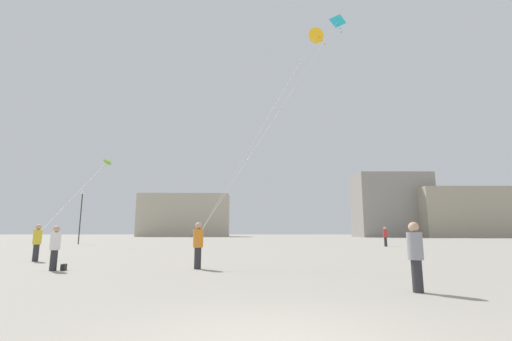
{
  "coord_description": "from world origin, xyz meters",
  "views": [
    {
      "loc": [
        -0.26,
        -4.79,
        1.47
      ],
      "look_at": [
        0.0,
        20.58,
        5.88
      ],
      "focal_mm": 24.49,
      "sensor_mm": 36.0,
      "label": 1
    }
  ],
  "objects_px": {
    "person_in_yellow": "(37,241)",
    "lamppost_east": "(81,209)",
    "person_in_red": "(385,236)",
    "person_in_orange": "(198,243)",
    "kite_cyan_delta": "(333,28)",
    "building_left_hall": "(185,215)",
    "building_right_hall": "(473,213)",
    "kite_lime_diamond": "(107,162)",
    "handbag_beside_flyer": "(64,267)",
    "person_in_grey": "(415,253)",
    "building_centre_hall": "(391,205)",
    "kite_amber_diamond": "(315,38)",
    "person_in_white": "(55,246)"
  },
  "relations": [
    {
      "from": "person_in_yellow",
      "to": "lamppost_east",
      "type": "relative_size",
      "value": 0.3
    },
    {
      "from": "person_in_red",
      "to": "person_in_orange",
      "type": "bearing_deg",
      "value": 20.0
    },
    {
      "from": "kite_cyan_delta",
      "to": "building_left_hall",
      "type": "distance_m",
      "value": 80.06
    },
    {
      "from": "building_right_hall",
      "to": "kite_lime_diamond",
      "type": "bearing_deg",
      "value": -143.0
    },
    {
      "from": "handbag_beside_flyer",
      "to": "kite_lime_diamond",
      "type": "bearing_deg",
      "value": 109.66
    },
    {
      "from": "person_in_red",
      "to": "building_left_hall",
      "type": "height_order",
      "value": "building_left_hall"
    },
    {
      "from": "kite_lime_diamond",
      "to": "handbag_beside_flyer",
      "type": "bearing_deg",
      "value": -70.34
    },
    {
      "from": "handbag_beside_flyer",
      "to": "person_in_grey",
      "type": "bearing_deg",
      "value": -23.79
    },
    {
      "from": "building_centre_hall",
      "to": "handbag_beside_flyer",
      "type": "bearing_deg",
      "value": -119.64
    },
    {
      "from": "lamppost_east",
      "to": "kite_lime_diamond",
      "type": "bearing_deg",
      "value": -52.38
    },
    {
      "from": "building_right_hall",
      "to": "handbag_beside_flyer",
      "type": "xyz_separation_m",
      "value": [
        -60.41,
        -70.39,
        -5.71
      ]
    },
    {
      "from": "person_in_orange",
      "to": "building_left_hall",
      "type": "xyz_separation_m",
      "value": [
        -16.58,
        83.15,
        4.76
      ]
    },
    {
      "from": "kite_lime_diamond",
      "to": "lamppost_east",
      "type": "relative_size",
      "value": 2.72
    },
    {
      "from": "person_in_red",
      "to": "kite_lime_diamond",
      "type": "height_order",
      "value": "kite_lime_diamond"
    },
    {
      "from": "person_in_grey",
      "to": "person_in_red",
      "type": "relative_size",
      "value": 0.91
    },
    {
      "from": "person_in_orange",
      "to": "building_left_hall",
      "type": "height_order",
      "value": "building_left_hall"
    },
    {
      "from": "person_in_yellow",
      "to": "kite_amber_diamond",
      "type": "height_order",
      "value": "kite_amber_diamond"
    },
    {
      "from": "kite_amber_diamond",
      "to": "building_left_hall",
      "type": "relative_size",
      "value": 0.45
    },
    {
      "from": "person_in_grey",
      "to": "building_centre_hall",
      "type": "distance_m",
      "value": 85.65
    },
    {
      "from": "building_left_hall",
      "to": "building_centre_hall",
      "type": "distance_m",
      "value": 54.8
    },
    {
      "from": "person_in_orange",
      "to": "person_in_white",
      "type": "bearing_deg",
      "value": 60.65
    },
    {
      "from": "person_in_white",
      "to": "person_in_orange",
      "type": "distance_m",
      "value": 5.37
    },
    {
      "from": "handbag_beside_flyer",
      "to": "kite_amber_diamond",
      "type": "bearing_deg",
      "value": 18.96
    },
    {
      "from": "building_right_hall",
      "to": "building_centre_hall",
      "type": "bearing_deg",
      "value": 167.06
    },
    {
      "from": "person_in_red",
      "to": "kite_amber_diamond",
      "type": "distance_m",
      "value": 22.18
    },
    {
      "from": "kite_lime_diamond",
      "to": "person_in_orange",
      "type": "bearing_deg",
      "value": -57.94
    },
    {
      "from": "person_in_yellow",
      "to": "lamppost_east",
      "type": "bearing_deg",
      "value": 11.73
    },
    {
      "from": "person_in_orange",
      "to": "lamppost_east",
      "type": "relative_size",
      "value": 0.3
    },
    {
      "from": "person_in_white",
      "to": "kite_amber_diamond",
      "type": "distance_m",
      "value": 15.8
    },
    {
      "from": "kite_amber_diamond",
      "to": "building_left_hall",
      "type": "bearing_deg",
      "value": 105.45
    },
    {
      "from": "kite_cyan_delta",
      "to": "handbag_beside_flyer",
      "type": "xyz_separation_m",
      "value": [
        -12.62,
        -7.85,
        -14.9
      ]
    },
    {
      "from": "person_in_white",
      "to": "person_in_grey",
      "type": "relative_size",
      "value": 0.99
    },
    {
      "from": "person_in_white",
      "to": "kite_cyan_delta",
      "type": "relative_size",
      "value": 0.11
    },
    {
      "from": "kite_amber_diamond",
      "to": "kite_lime_diamond",
      "type": "bearing_deg",
      "value": 137.62
    },
    {
      "from": "person_in_orange",
      "to": "person_in_yellow",
      "type": "relative_size",
      "value": 1.01
    },
    {
      "from": "person_in_yellow",
      "to": "building_right_hall",
      "type": "relative_size",
      "value": 0.07
    },
    {
      "from": "kite_amber_diamond",
      "to": "handbag_beside_flyer",
      "type": "xyz_separation_m",
      "value": [
        -10.51,
        -3.61,
        -11.64
      ]
    },
    {
      "from": "person_in_orange",
      "to": "lamppost_east",
      "type": "distance_m",
      "value": 31.91
    },
    {
      "from": "building_centre_hall",
      "to": "building_left_hall",
      "type": "bearing_deg",
      "value": 170.47
    },
    {
      "from": "building_left_hall",
      "to": "handbag_beside_flyer",
      "type": "xyz_separation_m",
      "value": [
        11.59,
        -83.59,
        -5.64
      ]
    },
    {
      "from": "person_in_red",
      "to": "lamppost_east",
      "type": "relative_size",
      "value": 0.31
    },
    {
      "from": "person_in_white",
      "to": "kite_lime_diamond",
      "type": "distance_m",
      "value": 21.97
    },
    {
      "from": "kite_cyan_delta",
      "to": "kite_amber_diamond",
      "type": "distance_m",
      "value": 5.75
    },
    {
      "from": "building_right_hall",
      "to": "building_left_hall",
      "type": "bearing_deg",
      "value": 169.61
    },
    {
      "from": "kite_amber_diamond",
      "to": "building_centre_hall",
      "type": "height_order",
      "value": "building_centre_hall"
    },
    {
      "from": "building_centre_hall",
      "to": "kite_amber_diamond",
      "type": "bearing_deg",
      "value": -114.22
    },
    {
      "from": "person_in_yellow",
      "to": "person_in_grey",
      "type": "bearing_deg",
      "value": -131.24
    },
    {
      "from": "person_in_grey",
      "to": "kite_lime_diamond",
      "type": "distance_m",
      "value": 31.34
    },
    {
      "from": "person_in_white",
      "to": "kite_cyan_delta",
      "type": "height_order",
      "value": "kite_cyan_delta"
    },
    {
      "from": "kite_amber_diamond",
      "to": "handbag_beside_flyer",
      "type": "distance_m",
      "value": 16.1
    }
  ]
}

